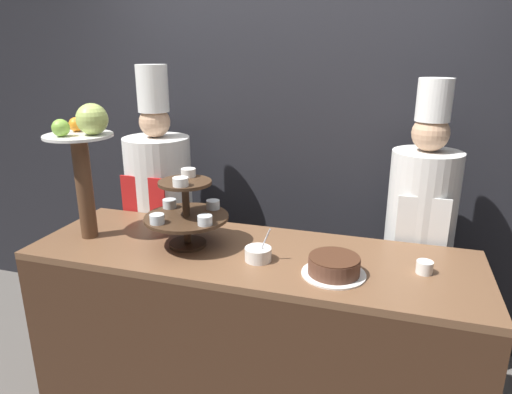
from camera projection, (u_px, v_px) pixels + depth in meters
wall_back at (295, 127)px, 2.94m from camera, size 10.00×0.06×2.80m
buffet_counter at (250, 334)px, 2.36m from camera, size 2.18×0.69×0.93m
tiered_stand at (186, 210)px, 2.24m from camera, size 0.42×0.42×0.38m
fruit_pedestal at (84, 149)px, 2.26m from camera, size 0.34×0.34×0.70m
cake_round at (334, 266)px, 1.98m from camera, size 0.28×0.28×0.09m
cup_white at (424, 267)px, 2.00m from camera, size 0.07×0.07×0.06m
serving_bowl_near at (258, 254)px, 2.12m from camera, size 0.12×0.12×0.16m
chef_left at (160, 200)px, 2.94m from camera, size 0.41×0.41×1.79m
chef_center_left at (420, 226)px, 2.49m from camera, size 0.36×0.36×1.74m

